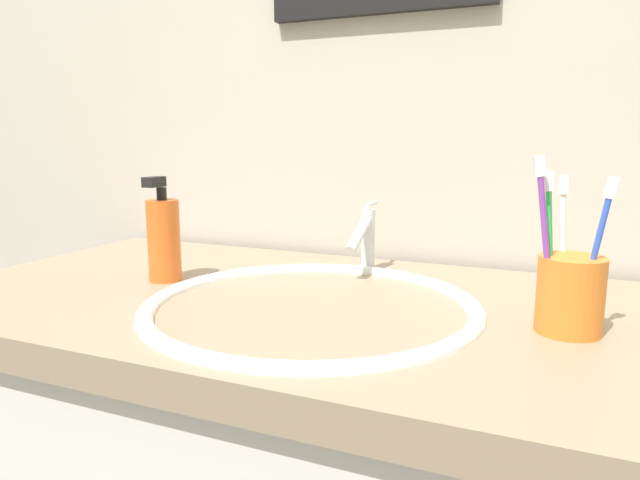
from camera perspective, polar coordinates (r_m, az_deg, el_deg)
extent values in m
cube|color=beige|center=(1.14, 6.30, 17.00)|extent=(2.37, 0.04, 2.40)
cube|color=gray|center=(0.85, -1.04, -7.23)|extent=(1.17, 0.60, 0.05)
ellipsoid|color=white|center=(0.81, -0.85, -9.54)|extent=(0.41, 0.41, 0.08)
torus|color=white|center=(0.80, -0.86, -6.73)|extent=(0.47, 0.47, 0.02)
cylinder|color=#595B60|center=(0.82, -0.85, -11.99)|extent=(0.03, 0.03, 0.01)
cylinder|color=silver|center=(1.01, 4.83, -0.02)|extent=(0.02, 0.02, 0.11)
cylinder|color=silver|center=(0.96, 3.96, 0.69)|extent=(0.02, 0.10, 0.06)
cylinder|color=silver|center=(1.01, 5.16, 3.60)|extent=(0.01, 0.05, 0.01)
cylinder|color=orange|center=(0.75, 23.69, -5.03)|extent=(0.08, 0.08, 0.09)
cylinder|color=blue|center=(0.73, 25.57, -1.89)|extent=(0.03, 0.01, 0.17)
cube|color=white|center=(0.72, 27.09, 4.66)|extent=(0.02, 0.01, 0.03)
cylinder|color=purple|center=(0.72, 21.63, -0.92)|extent=(0.03, 0.02, 0.20)
cube|color=white|center=(0.70, 21.06, 6.90)|extent=(0.02, 0.01, 0.03)
cylinder|color=green|center=(0.74, 21.94, -1.36)|extent=(0.02, 0.01, 0.18)
cube|color=white|center=(0.73, 21.83, 5.50)|extent=(0.01, 0.01, 0.02)
cylinder|color=white|center=(0.77, 23.07, -1.25)|extent=(0.02, 0.04, 0.17)
cube|color=white|center=(0.77, 23.08, 5.06)|extent=(0.01, 0.02, 0.03)
cylinder|color=orange|center=(0.96, -15.49, -0.10)|extent=(0.05, 0.05, 0.13)
cylinder|color=black|center=(0.95, -15.71, 4.46)|extent=(0.02, 0.02, 0.02)
cube|color=black|center=(0.94, -16.23, 5.59)|extent=(0.02, 0.04, 0.02)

